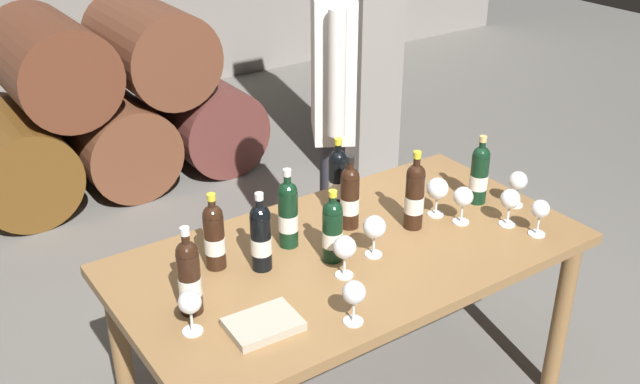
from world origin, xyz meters
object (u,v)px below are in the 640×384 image
at_px(wine_bottle_5, 350,197).
at_px(wine_bottle_6, 189,276).
at_px(wine_glass_8, 345,248).
at_px(sommelier_presenting, 333,94).
at_px(dining_table, 351,270).
at_px(wine_bottle_3, 479,174).
at_px(wine_bottle_2, 338,180).
at_px(wine_glass_7, 437,189).
at_px(wine_glass_0, 374,228).
at_px(wine_glass_5, 354,294).
at_px(tasting_notebook, 263,324).
at_px(wine_bottle_8, 288,213).
at_px(wine_glass_6, 190,304).
at_px(wine_bottle_4, 333,230).
at_px(wine_glass_2, 463,198).
at_px(wine_bottle_7, 261,236).
at_px(wine_glass_1, 518,182).
at_px(wine_glass_3, 510,200).
at_px(wine_bottle_0, 414,195).
at_px(wine_glass_4, 540,211).
at_px(wine_bottle_1, 214,236).

distance_m(wine_bottle_5, wine_bottle_6, 0.75).
xyz_separation_m(wine_glass_8, sommelier_presenting, (0.57, 0.87, 0.17)).
height_order(dining_table, wine_bottle_3, wine_bottle_3).
height_order(wine_bottle_2, wine_glass_7, wine_bottle_2).
xyz_separation_m(wine_glass_0, wine_glass_5, (-0.29, -0.27, -0.01)).
relative_size(wine_bottle_5, tasting_notebook, 1.34).
relative_size(wine_bottle_3, wine_glass_8, 1.88).
distance_m(wine_bottle_8, wine_glass_6, 0.58).
relative_size(wine_bottle_4, wine_glass_0, 1.74).
height_order(wine_bottle_5, wine_bottle_8, wine_bottle_8).
relative_size(dining_table, wine_glass_5, 11.41).
distance_m(dining_table, wine_bottle_3, 0.68).
bearing_deg(dining_table, wine_bottle_5, 55.94).
bearing_deg(wine_bottle_4, wine_bottle_5, 39.37).
xyz_separation_m(wine_bottle_2, wine_glass_6, (-0.82, -0.39, -0.03)).
distance_m(dining_table, sommelier_presenting, 0.95).
bearing_deg(wine_glass_2, wine_bottle_3, 27.18).
height_order(wine_bottle_7, wine_bottle_8, wine_bottle_8).
xyz_separation_m(wine_glass_1, wine_glass_8, (-0.87, -0.02, 0.00)).
bearing_deg(wine_bottle_8, wine_bottle_2, 21.52).
bearing_deg(tasting_notebook, wine_bottle_5, 33.96).
xyz_separation_m(wine_bottle_2, wine_bottle_3, (0.51, -0.27, -0.01)).
xyz_separation_m(wine_bottle_2, wine_glass_7, (0.29, -0.26, -0.02)).
bearing_deg(dining_table, wine_bottle_4, -170.98).
xyz_separation_m(wine_bottle_7, wine_glass_3, (0.93, -0.27, -0.02)).
relative_size(wine_bottle_0, wine_bottle_6, 1.03).
distance_m(wine_bottle_7, wine_glass_0, 0.40).
relative_size(wine_bottle_3, tasting_notebook, 1.31).
bearing_deg(wine_glass_3, wine_glass_8, 174.59).
bearing_deg(wine_bottle_2, wine_bottle_3, -27.70).
relative_size(wine_glass_0, wine_glass_8, 1.02).
distance_m(wine_glass_3, sommelier_presenting, 0.97).
height_order(wine_bottle_2, sommelier_presenting, sommelier_presenting).
bearing_deg(wine_bottle_2, wine_glass_6, -154.71).
relative_size(wine_bottle_0, wine_bottle_3, 1.09).
height_order(wine_bottle_5, wine_glass_4, wine_bottle_5).
bearing_deg(wine_glass_8, wine_glass_7, 14.71).
xyz_separation_m(wine_bottle_6, wine_glass_1, (1.39, -0.09, -0.03)).
height_order(wine_glass_1, wine_glass_4, wine_glass_1).
xyz_separation_m(wine_glass_5, sommelier_presenting, (0.70, 1.10, 0.18)).
xyz_separation_m(wine_bottle_4, wine_glass_7, (0.52, 0.04, -0.01)).
distance_m(wine_bottle_1, wine_glass_8, 0.45).
height_order(wine_bottle_3, wine_glass_3, wine_bottle_3).
relative_size(wine_bottle_3, wine_glass_7, 1.81).
bearing_deg(wine_glass_0, wine_bottle_7, 157.61).
relative_size(wine_bottle_1, wine_bottle_6, 0.93).
bearing_deg(wine_glass_0, wine_glass_4, -21.31).
relative_size(wine_bottle_1, wine_glass_2, 1.89).
bearing_deg(wine_bottle_1, wine_glass_1, -12.89).
xyz_separation_m(wine_bottle_6, wine_glass_8, (0.52, -0.11, -0.02)).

